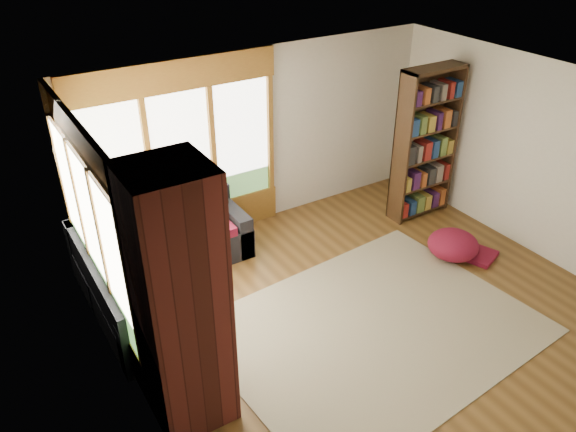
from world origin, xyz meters
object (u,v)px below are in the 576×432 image
area_rug (374,328)px  dog_tan (160,229)px  sectional_sofa (158,265)px  bookshelf (425,144)px  brick_chimney (180,303)px  pouf (453,244)px  dog_brindle (144,277)px

area_rug → dog_tan: bearing=128.9°
area_rug → dog_tan: size_ratio=3.27×
sectional_sofa → area_rug: size_ratio=0.62×
sectional_sofa → bookshelf: size_ratio=0.96×
brick_chimney → pouf: size_ratio=3.78×
bookshelf → pouf: 1.57m
sectional_sofa → dog_tan: dog_tan is taller
sectional_sofa → dog_tan: bearing=2.6°
area_rug → bookshelf: (2.30, 1.75, 1.14)m
dog_tan → bookshelf: bearing=-39.2°
sectional_sofa → dog_tan: 0.51m
sectional_sofa → area_rug: sectional_sofa is taller
pouf → dog_brindle: size_ratio=0.77×
area_rug → pouf: bearing=17.6°
dog_brindle → dog_tan: bearing=-45.5°
pouf → dog_tan: size_ratio=0.63×
pouf → dog_tan: dog_tan is taller
area_rug → dog_tan: (-1.70, 2.10, 0.80)m
bookshelf → dog_brindle: (-4.48, -0.43, -0.39)m
dog_tan → brick_chimney: bearing=-138.9°
brick_chimney → bookshelf: brick_chimney is taller
sectional_sofa → dog_brindle: 0.97m
bookshelf → dog_tan: 4.03m
brick_chimney → area_rug: bearing=-1.1°
dog_tan → sectional_sofa: bearing=153.0°
brick_chimney → sectional_sofa: brick_chimney is taller
area_rug → bookshelf: bearing=37.3°
dog_tan → dog_brindle: 0.92m
brick_chimney → sectional_sofa: (0.45, 2.05, -1.00)m
sectional_sofa → pouf: 3.95m
brick_chimney → pouf: brick_chimney is taller
brick_chimney → bookshelf: size_ratio=1.14×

